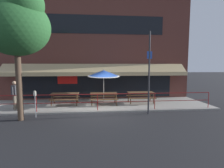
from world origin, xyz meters
TOP-DOWN VIEW (x-y plane):
  - ground_plane at (0.00, 0.00)m, footprint 120.00×120.00m
  - patio_deck at (0.00, 2.00)m, footprint 15.00×4.00m
  - restaurant_building at (0.00, 4.23)m, footprint 15.00×1.60m
  - patio_railing at (0.00, 0.30)m, footprint 13.84×0.04m
  - picnic_table_left at (-2.14, 1.98)m, footprint 1.80×1.42m
  - picnic_table_centre at (0.45, 1.84)m, footprint 1.80×1.42m
  - picnic_table_right at (3.04, 2.00)m, footprint 1.80×1.42m
  - patio_umbrella_centre at (0.45, 1.93)m, footprint 2.14×2.14m
  - pedestrian_walking at (-4.86, 0.95)m, footprint 0.26×0.62m
  - parking_meter_near at (-3.24, -0.50)m, footprint 0.15×0.16m
  - street_sign_pole at (2.82, -0.45)m, footprint 0.28×0.09m
  - street_tree_curbside at (-3.73, -0.96)m, footprint 3.18×2.86m

SIDE VIEW (x-z plane):
  - ground_plane at x=0.00m, z-range 0.00..0.00m
  - patio_deck at x=0.00m, z-range 0.00..0.10m
  - picnic_table_left at x=-2.14m, z-range 0.33..1.08m
  - picnic_table_centre at x=0.45m, z-range 0.33..1.08m
  - picnic_table_right at x=3.04m, z-range 0.33..1.08m
  - patio_railing at x=0.00m, z-range 0.32..1.28m
  - pedestrian_walking at x=-4.86m, z-range 0.20..1.91m
  - parking_meter_near at x=-3.24m, z-range 0.44..1.86m
  - patio_umbrella_centre at x=0.45m, z-range 0.99..3.37m
  - street_sign_pole at x=2.82m, z-range 0.06..4.60m
  - restaurant_building at x=0.00m, z-range -0.03..8.27m
  - street_tree_curbside at x=-3.73m, z-range 1.50..7.84m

